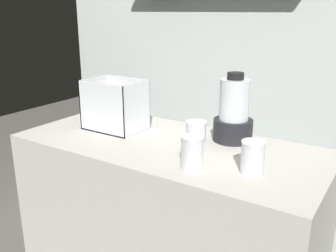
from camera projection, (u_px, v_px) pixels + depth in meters
counter at (168, 229)px, 1.83m from camera, size 1.40×0.64×0.90m
back_wall_unit at (238, 47)px, 2.20m from camera, size 2.60×0.24×2.50m
carrot_display_bin at (115, 113)px, 1.88m from camera, size 0.28×0.21×0.25m
blender_pitcher at (234, 114)px, 1.69m from camera, size 0.18×0.18×0.31m
juice_cup_pomegranate_far_left at (196, 139)px, 1.57m from camera, size 0.09×0.09×0.14m
juice_cup_pomegranate_left at (192, 154)px, 1.40m from camera, size 0.09×0.09×0.13m
juice_cup_orange_middle at (252, 159)px, 1.36m from camera, size 0.09×0.09×0.12m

